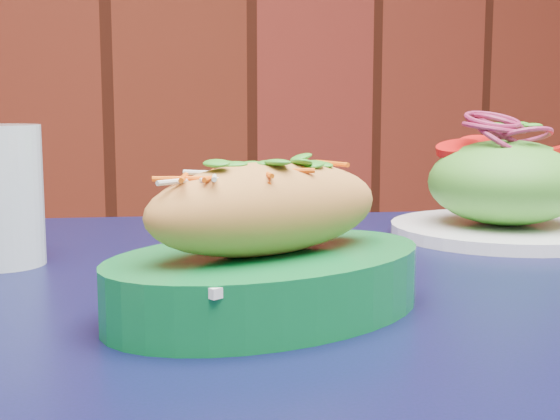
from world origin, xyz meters
name	(u,v)px	position (x,y,z in m)	size (l,w,h in m)	color
cafe_table	(431,405)	(0.33, 1.42, 0.66)	(0.99, 0.99, 0.75)	black
banh_mi_basket	(268,252)	(0.19, 1.41, 0.79)	(0.26, 0.21, 0.11)	#0B6B2D
salad_plate	(505,190)	(0.53, 1.59, 0.80)	(0.23, 0.23, 0.13)	white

